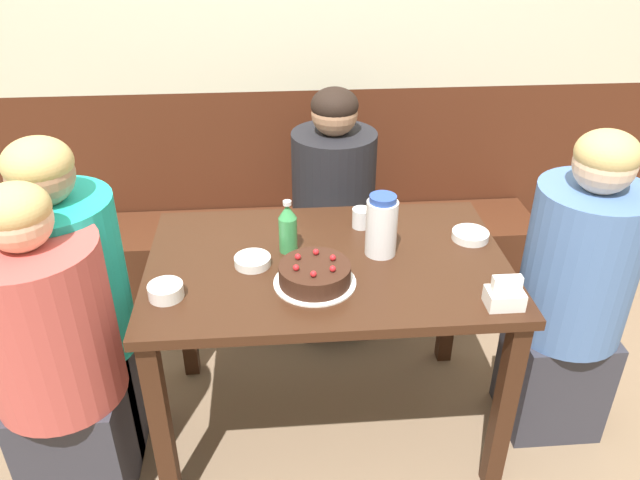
{
  "coord_description": "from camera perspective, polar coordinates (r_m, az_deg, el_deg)",
  "views": [
    {
      "loc": [
        -0.17,
        -1.78,
        1.88
      ],
      "look_at": [
        -0.02,
        0.05,
        0.81
      ],
      "focal_mm": 35.0,
      "sensor_mm": 36.0,
      "label": 1
    }
  ],
  "objects": [
    {
      "name": "dining_table",
      "position": [
        2.18,
        0.66,
        -4.24
      ],
      "size": [
        1.22,
        0.78,
        0.76
      ],
      "color": "#381E11",
      "rests_on": "ground_plane"
    },
    {
      "name": "birthday_cake",
      "position": [
        1.98,
        -0.48,
        -3.16
      ],
      "size": [
        0.27,
        0.27,
        0.09
      ],
      "color": "white",
      "rests_on": "dining_table"
    },
    {
      "name": "water_pitcher",
      "position": [
        2.11,
        5.64,
        1.31
      ],
      "size": [
        0.11,
        0.11,
        0.22
      ],
      "color": "white",
      "rests_on": "dining_table"
    },
    {
      "name": "bowl_rice_small",
      "position": [
        1.98,
        -13.92,
        -4.54
      ],
      "size": [
        0.11,
        0.11,
        0.04
      ],
      "color": "white",
      "rests_on": "dining_table"
    },
    {
      "name": "person_dark_striped",
      "position": [
        2.39,
        22.09,
        -4.58
      ],
      "size": [
        0.38,
        0.38,
        1.21
      ],
      "rotation": [
        0.0,
        0.0,
        3.14
      ],
      "color": "#33333D",
      "rests_on": "ground_plane"
    },
    {
      "name": "bowl_soup_white",
      "position": [
        2.09,
        -6.18,
        -1.92
      ],
      "size": [
        0.12,
        0.12,
        0.03
      ],
      "color": "white",
      "rests_on": "dining_table"
    },
    {
      "name": "ground_plane",
      "position": [
        2.6,
        0.57,
        -16.12
      ],
      "size": [
        12.0,
        12.0,
        0.0
      ],
      "primitive_type": "plane",
      "color": "#846B51"
    },
    {
      "name": "person_grey_tee",
      "position": [
        2.78,
        1.22,
        2.0
      ],
      "size": [
        0.36,
        0.36,
        1.16
      ],
      "rotation": [
        0.0,
        0.0,
        -1.57
      ],
      "color": "#33333D",
      "rests_on": "ground_plane"
    },
    {
      "name": "bowl_side_dish",
      "position": [
        2.29,
        13.58,
        0.42
      ],
      "size": [
        0.13,
        0.13,
        0.03
      ],
      "color": "white",
      "rests_on": "dining_table"
    },
    {
      "name": "soju_bottle",
      "position": [
        2.13,
        -2.96,
        1.13
      ],
      "size": [
        0.06,
        0.06,
        0.19
      ],
      "color": "#388E4C",
      "rests_on": "dining_table"
    },
    {
      "name": "person_teal_shirt",
      "position": [
        2.29,
        -21.65,
        -5.7
      ],
      "size": [
        0.39,
        0.39,
        1.23
      ],
      "color": "#33333D",
      "rests_on": "ground_plane"
    },
    {
      "name": "bench_seat",
      "position": [
        3.1,
        -0.77,
        -2.08
      ],
      "size": [
        2.17,
        0.38,
        0.44
      ],
      "color": "#472314",
      "rests_on": "ground_plane"
    },
    {
      "name": "back_wall",
      "position": [
        2.91,
        -1.22,
        17.73
      ],
      "size": [
        4.8,
        0.04,
        2.5
      ],
      "color": "#4C2314",
      "rests_on": "ground_plane"
    },
    {
      "name": "napkin_holder",
      "position": [
        1.96,
        16.54,
        -4.86
      ],
      "size": [
        0.11,
        0.08,
        0.11
      ],
      "color": "white",
      "rests_on": "dining_table"
    },
    {
      "name": "person_pale_blue_shirt",
      "position": [
        2.14,
        -23.02,
        -9.75
      ],
      "size": [
        0.4,
        0.4,
        1.18
      ],
      "color": "#33333D",
      "rests_on": "ground_plane"
    },
    {
      "name": "glass_water_tall",
      "position": [
        2.3,
        3.79,
        2.03
      ],
      "size": [
        0.07,
        0.07,
        0.07
      ],
      "color": "silver",
      "rests_on": "dining_table"
    }
  ]
}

